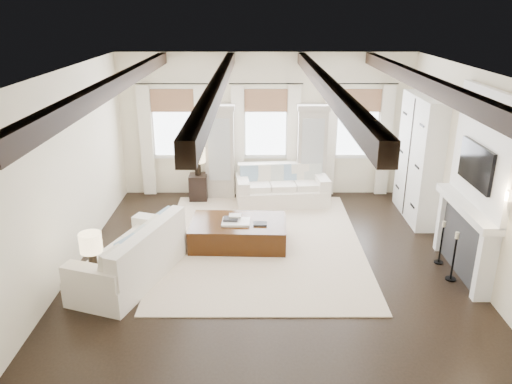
{
  "coord_description": "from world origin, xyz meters",
  "views": [
    {
      "loc": [
        -0.23,
        -7.23,
        4.11
      ],
      "look_at": [
        -0.22,
        0.7,
        1.15
      ],
      "focal_mm": 35.0,
      "sensor_mm": 36.0,
      "label": 1
    }
  ],
  "objects_px": {
    "sofa_left": "(134,258)",
    "sofa_back": "(282,188)",
    "side_table_front": "(96,283)",
    "side_table_back": "(199,187)",
    "ottoman": "(238,233)"
  },
  "relations": [
    {
      "from": "sofa_back",
      "to": "side_table_front",
      "type": "height_order",
      "value": "sofa_back"
    },
    {
      "from": "side_table_front",
      "to": "side_table_back",
      "type": "xyz_separation_m",
      "value": [
        1.11,
        4.03,
        0.05
      ]
    },
    {
      "from": "sofa_back",
      "to": "ottoman",
      "type": "relative_size",
      "value": 1.2
    },
    {
      "from": "side_table_front",
      "to": "side_table_back",
      "type": "bearing_deg",
      "value": 74.67
    },
    {
      "from": "ottoman",
      "to": "side_table_back",
      "type": "height_order",
      "value": "side_table_back"
    },
    {
      "from": "ottoman",
      "to": "side_table_back",
      "type": "distance_m",
      "value": 2.45
    },
    {
      "from": "ottoman",
      "to": "sofa_left",
      "type": "bearing_deg",
      "value": -140.45
    },
    {
      "from": "sofa_left",
      "to": "ottoman",
      "type": "relative_size",
      "value": 1.36
    },
    {
      "from": "sofa_back",
      "to": "ottoman",
      "type": "bearing_deg",
      "value": -113.21
    },
    {
      "from": "sofa_left",
      "to": "side_table_front",
      "type": "bearing_deg",
      "value": -129.76
    },
    {
      "from": "sofa_back",
      "to": "side_table_front",
      "type": "relative_size",
      "value": 4.15
    },
    {
      "from": "sofa_back",
      "to": "ottoman",
      "type": "distance_m",
      "value": 2.26
    },
    {
      "from": "side_table_front",
      "to": "side_table_back",
      "type": "relative_size",
      "value": 0.84
    },
    {
      "from": "sofa_left",
      "to": "sofa_back",
      "type": "bearing_deg",
      "value": 52.89
    },
    {
      "from": "sofa_back",
      "to": "ottoman",
      "type": "height_order",
      "value": "sofa_back"
    }
  ]
}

